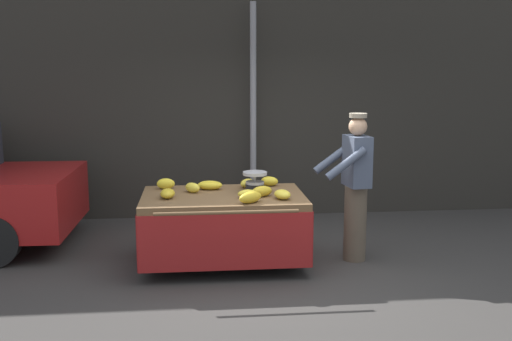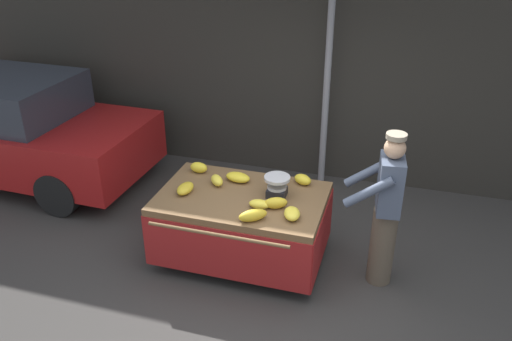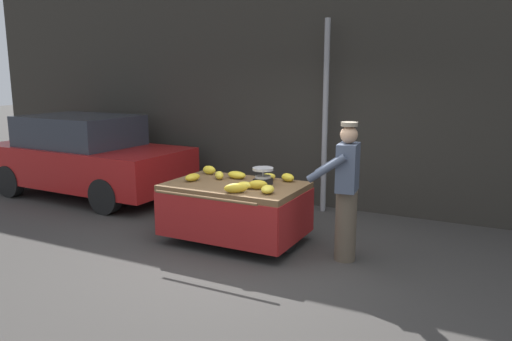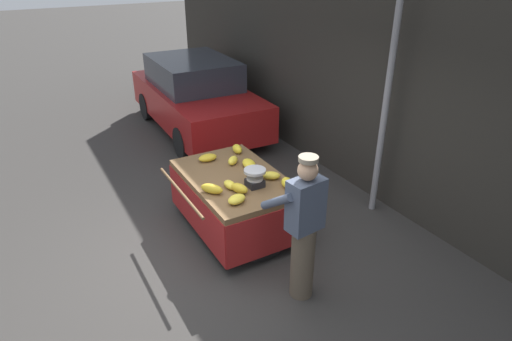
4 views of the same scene
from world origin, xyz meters
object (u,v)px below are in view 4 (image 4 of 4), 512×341
(parked_car, at_px, (196,96))
(banana_bunch_7, at_px, (212,189))
(banana_bunch_1, at_px, (287,183))
(street_pole, at_px, (385,109))
(banana_bunch_4, at_px, (239,188))
(banana_bunch_0, at_px, (233,160))
(banana_bunch_6, at_px, (237,199))
(weighing_scale, at_px, (255,178))
(banana_bunch_5, at_px, (230,185))
(banana_cart, at_px, (235,190))
(banana_bunch_3, at_px, (208,158))
(banana_bunch_9, at_px, (237,149))
(vendor_person, at_px, (303,228))
(banana_bunch_2, at_px, (249,164))
(banana_bunch_8, at_px, (271,175))

(parked_car, bearing_deg, banana_bunch_7, -19.95)
(banana_bunch_7, bearing_deg, banana_bunch_1, 70.68)
(street_pole, relative_size, banana_bunch_4, 12.68)
(street_pole, distance_m, banana_bunch_0, 2.20)
(banana_bunch_6, distance_m, parked_car, 4.63)
(street_pole, relative_size, banana_bunch_0, 14.82)
(weighing_scale, xyz_separation_m, banana_bunch_5, (-0.11, -0.30, -0.07))
(banana_bunch_0, distance_m, banana_bunch_1, 0.96)
(street_pole, xyz_separation_m, banana_bunch_7, (-0.27, -2.49, -0.69))
(banana_cart, xyz_separation_m, banana_bunch_3, (-0.61, -0.12, 0.26))
(parked_car, bearing_deg, weighing_scale, -12.54)
(parked_car, bearing_deg, banana_bunch_6, -16.58)
(banana_bunch_1, height_order, banana_bunch_4, banana_bunch_4)
(banana_cart, xyz_separation_m, weighing_scale, (0.37, 0.10, 0.33))
(banana_bunch_9, relative_size, vendor_person, 0.12)
(weighing_scale, distance_m, banana_bunch_3, 1.00)
(banana_bunch_3, xyz_separation_m, parked_car, (-3.20, 1.15, -0.12))
(street_pole, relative_size, banana_bunch_2, 10.80)
(banana_cart, height_order, banana_bunch_8, banana_bunch_8)
(banana_bunch_7, bearing_deg, vendor_person, 21.36)
(banana_bunch_5, relative_size, banana_bunch_6, 0.94)
(weighing_scale, relative_size, banana_bunch_9, 1.33)
(banana_bunch_9, bearing_deg, banana_bunch_2, -9.20)
(banana_bunch_9, distance_m, vendor_person, 2.20)
(banana_bunch_2, relative_size, banana_bunch_5, 1.30)
(banana_bunch_1, height_order, parked_car, parked_car)
(banana_bunch_3, relative_size, vendor_person, 0.15)
(banana_bunch_6, relative_size, banana_bunch_8, 1.03)
(banana_bunch_6, xyz_separation_m, parked_car, (-4.43, 1.32, -0.12))
(banana_bunch_7, height_order, banana_bunch_9, banana_bunch_9)
(weighing_scale, xyz_separation_m, vendor_person, (1.15, -0.06, -0.07))
(banana_bunch_9, relative_size, parked_car, 0.05)
(banana_bunch_2, bearing_deg, banana_bunch_7, -61.41)
(banana_bunch_0, bearing_deg, vendor_person, -3.28)
(street_pole, height_order, banana_bunch_1, street_pole)
(banana_bunch_3, relative_size, parked_car, 0.07)
(banana_bunch_8, bearing_deg, banana_bunch_2, -168.94)
(vendor_person, bearing_deg, banana_bunch_8, 164.36)
(vendor_person, xyz_separation_m, parked_car, (-5.33, 0.99, -0.12))
(banana_cart, xyz_separation_m, banana_bunch_1, (0.58, 0.45, 0.27))
(banana_cart, relative_size, banana_bunch_1, 8.66)
(banana_bunch_5, distance_m, banana_bunch_6, 0.38)
(banana_bunch_3, bearing_deg, banana_bunch_9, 94.94)
(banana_bunch_4, height_order, vendor_person, vendor_person)
(street_pole, height_order, banana_bunch_5, street_pole)
(banana_bunch_6, bearing_deg, banana_cart, 155.20)
(banana_bunch_0, xyz_separation_m, banana_bunch_9, (-0.31, 0.23, 0.01))
(banana_bunch_4, relative_size, parked_car, 0.06)
(banana_bunch_1, distance_m, banana_bunch_9, 1.23)
(banana_bunch_3, bearing_deg, banana_bunch_4, -1.83)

